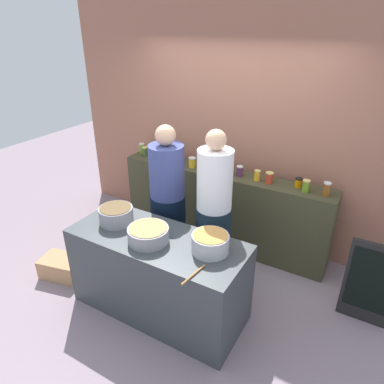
% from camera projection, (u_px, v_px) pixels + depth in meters
% --- Properties ---
extents(ground, '(12.00, 12.00, 0.00)m').
position_uv_depth(ground, '(176.00, 290.00, 3.84)').
color(ground, gray).
extents(storefront_wall, '(4.80, 0.12, 3.00)m').
position_uv_depth(storefront_wall, '(237.00, 125.00, 4.30)').
color(storefront_wall, '#A26752').
rests_on(storefront_wall, ground).
extents(display_shelf, '(2.70, 0.36, 1.00)m').
position_uv_depth(display_shelf, '(222.00, 208.00, 4.47)').
color(display_shelf, '#3D3C26').
rests_on(display_shelf, ground).
extents(prep_table, '(1.70, 0.70, 0.86)m').
position_uv_depth(prep_table, '(158.00, 275.00, 3.42)').
color(prep_table, '#363C3F').
rests_on(prep_table, ground).
extents(preserve_jar_0, '(0.08, 0.08, 0.14)m').
position_uv_depth(preserve_jar_0, '(142.00, 148.00, 4.83)').
color(preserve_jar_0, olive).
rests_on(preserve_jar_0, display_shelf).
extents(preserve_jar_1, '(0.07, 0.07, 0.13)m').
position_uv_depth(preserve_jar_1, '(145.00, 152.00, 4.73)').
color(preserve_jar_1, '#3C552C').
rests_on(preserve_jar_1, display_shelf).
extents(preserve_jar_2, '(0.07, 0.07, 0.13)m').
position_uv_depth(preserve_jar_2, '(152.00, 153.00, 4.69)').
color(preserve_jar_2, brown).
rests_on(preserve_jar_2, display_shelf).
extents(preserve_jar_3, '(0.08, 0.08, 0.10)m').
position_uv_depth(preserve_jar_3, '(164.00, 154.00, 4.68)').
color(preserve_jar_3, '#B42718').
rests_on(preserve_jar_3, display_shelf).
extents(preserve_jar_4, '(0.07, 0.07, 0.12)m').
position_uv_depth(preserve_jar_4, '(169.00, 157.00, 4.57)').
color(preserve_jar_4, '#325130').
rests_on(preserve_jar_4, display_shelf).
extents(preserve_jar_5, '(0.09, 0.09, 0.14)m').
position_uv_depth(preserve_jar_5, '(180.00, 158.00, 4.51)').
color(preserve_jar_5, '#A51F21').
rests_on(preserve_jar_5, display_shelf).
extents(preserve_jar_6, '(0.09, 0.09, 0.13)m').
position_uv_depth(preserve_jar_6, '(192.00, 162.00, 4.37)').
color(preserve_jar_6, gold).
rests_on(preserve_jar_6, display_shelf).
extents(preserve_jar_7, '(0.09, 0.09, 0.12)m').
position_uv_depth(preserve_jar_7, '(203.00, 164.00, 4.33)').
color(preserve_jar_7, '#40164F').
rests_on(preserve_jar_7, display_shelf).
extents(preserve_jar_8, '(0.07, 0.07, 0.11)m').
position_uv_depth(preserve_jar_8, '(214.00, 168.00, 4.25)').
color(preserve_jar_8, olive).
rests_on(preserve_jar_8, display_shelf).
extents(preserve_jar_9, '(0.08, 0.08, 0.13)m').
position_uv_depth(preserve_jar_9, '(228.00, 170.00, 4.16)').
color(preserve_jar_9, '#374821').
rests_on(preserve_jar_9, display_shelf).
extents(preserve_jar_10, '(0.08, 0.08, 0.13)m').
position_uv_depth(preserve_jar_10, '(240.00, 171.00, 4.12)').
color(preserve_jar_10, '#592A52').
rests_on(preserve_jar_10, display_shelf).
extents(preserve_jar_11, '(0.07, 0.07, 0.12)m').
position_uv_depth(preserve_jar_11, '(257.00, 175.00, 4.01)').
color(preserve_jar_11, gold).
rests_on(preserve_jar_11, display_shelf).
extents(preserve_jar_12, '(0.09, 0.09, 0.13)m').
position_uv_depth(preserve_jar_12, '(269.00, 178.00, 3.94)').
color(preserve_jar_12, '#BF3923').
rests_on(preserve_jar_12, display_shelf).
extents(preserve_jar_13, '(0.08, 0.08, 0.11)m').
position_uv_depth(preserve_jar_13, '(298.00, 182.00, 3.86)').
color(preserve_jar_13, '#CA7906').
rests_on(preserve_jar_13, display_shelf).
extents(preserve_jar_14, '(0.08, 0.08, 0.14)m').
position_uv_depth(preserve_jar_14, '(306.00, 186.00, 3.74)').
color(preserve_jar_14, olive).
rests_on(preserve_jar_14, display_shelf).
extents(preserve_jar_15, '(0.08, 0.08, 0.15)m').
position_uv_depth(preserve_jar_15, '(327.00, 189.00, 3.66)').
color(preserve_jar_15, brown).
rests_on(preserve_jar_15, display_shelf).
extents(cooking_pot_left, '(0.33, 0.33, 0.17)m').
position_uv_depth(cooking_pot_left, '(116.00, 215.00, 3.44)').
color(cooking_pot_left, gray).
rests_on(cooking_pot_left, prep_table).
extents(cooking_pot_center, '(0.37, 0.37, 0.14)m').
position_uv_depth(cooking_pot_center, '(148.00, 234.00, 3.15)').
color(cooking_pot_center, gray).
rests_on(cooking_pot_center, prep_table).
extents(cooking_pot_right, '(0.32, 0.32, 0.17)m').
position_uv_depth(cooking_pot_right, '(210.00, 243.00, 3.00)').
color(cooking_pot_right, '#B7B7BC').
rests_on(cooking_pot_right, prep_table).
extents(wooden_spoon, '(0.06, 0.29, 0.02)m').
position_uv_depth(wooden_spoon, '(193.00, 275.00, 2.75)').
color(wooden_spoon, '#9E703D').
rests_on(wooden_spoon, prep_table).
extents(cook_with_tongs, '(0.39, 0.39, 1.73)m').
position_uv_depth(cook_with_tongs, '(168.00, 208.00, 3.89)').
color(cook_with_tongs, black).
rests_on(cook_with_tongs, ground).
extents(cook_in_cap, '(0.36, 0.36, 1.78)m').
position_uv_depth(cook_in_cap, '(213.00, 223.00, 3.55)').
color(cook_in_cap, black).
rests_on(cook_in_cap, ground).
extents(bread_crate, '(0.51, 0.41, 0.23)m').
position_uv_depth(bread_crate, '(62.00, 267.00, 4.02)').
color(bread_crate, tan).
rests_on(bread_crate, ground).
extents(chalkboard_sign, '(0.46, 0.05, 0.88)m').
position_uv_depth(chalkboard_sign, '(370.00, 284.00, 3.27)').
color(chalkboard_sign, black).
rests_on(chalkboard_sign, ground).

